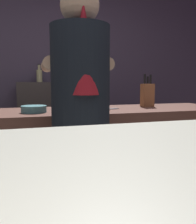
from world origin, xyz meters
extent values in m
cube|color=#4F4559|center=(0.00, 2.20, 1.35)|extent=(5.20, 0.10, 2.70)
cube|color=brown|center=(0.35, 0.62, 0.47)|extent=(2.10, 0.60, 0.94)
cube|color=#3F3A36|center=(0.16, 1.92, 0.58)|extent=(0.96, 0.36, 1.15)
cube|color=#34242F|center=(0.09, 0.17, 0.44)|extent=(0.28, 0.20, 0.88)
cylinder|color=black|center=(0.09, 0.17, 1.17)|extent=(0.34, 0.34, 0.59)
sphere|color=tan|center=(0.09, 0.17, 1.58)|extent=(0.22, 0.22, 0.22)
cone|color=maroon|center=(0.09, 0.08, 1.33)|extent=(0.18, 0.18, 0.49)
cylinder|color=tan|center=(-0.08, 0.34, 1.26)|extent=(0.09, 0.32, 0.08)
cylinder|color=tan|center=(0.26, 0.33, 1.26)|extent=(0.09, 0.32, 0.08)
cube|color=brown|center=(0.80, 0.70, 1.04)|extent=(0.10, 0.08, 0.20)
cylinder|color=black|center=(0.77, 0.70, 1.18)|extent=(0.02, 0.02, 0.08)
cylinder|color=black|center=(0.80, 0.70, 1.17)|extent=(0.02, 0.02, 0.06)
cylinder|color=black|center=(0.83, 0.70, 1.18)|extent=(0.02, 0.02, 0.08)
cylinder|color=teal|center=(-0.17, 0.55, 0.96)|extent=(0.18, 0.18, 0.05)
cube|color=silver|center=(0.37, 0.57, 0.94)|extent=(0.24, 0.09, 0.01)
cylinder|color=#4E833A|center=(0.42, 1.93, 1.24)|extent=(0.06, 0.06, 0.18)
cylinder|color=#4E833A|center=(0.42, 1.93, 1.37)|extent=(0.03, 0.03, 0.07)
cylinder|color=black|center=(0.42, 1.93, 1.41)|extent=(0.03, 0.03, 0.01)
cylinder|color=#C9C687|center=(-0.05, 2.01, 1.23)|extent=(0.07, 0.07, 0.16)
cylinder|color=#C9C687|center=(-0.05, 2.01, 1.34)|extent=(0.03, 0.03, 0.06)
cylinder|color=#333333|center=(-0.05, 2.01, 1.38)|extent=(0.04, 0.04, 0.01)
camera|label=1|loc=(-0.21, -1.21, 1.15)|focal=38.78mm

